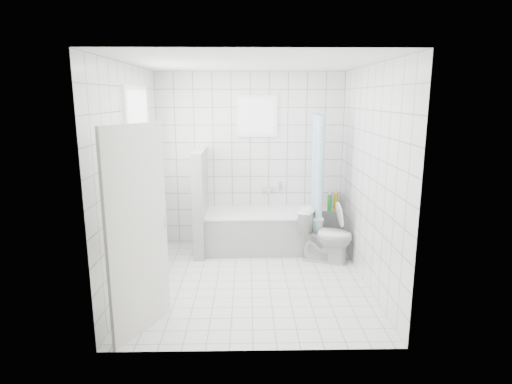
{
  "coord_description": "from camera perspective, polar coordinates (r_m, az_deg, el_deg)",
  "views": [
    {
      "loc": [
        -0.04,
        -4.94,
        2.23
      ],
      "look_at": [
        0.06,
        0.35,
        1.05
      ],
      "focal_mm": 30.0,
      "sensor_mm": 36.0,
      "label": 1
    }
  ],
  "objects": [
    {
      "name": "partition_wall",
      "position": [
        6.23,
        -7.39,
        -1.28
      ],
      "size": [
        0.15,
        0.85,
        1.5
      ],
      "primitive_type": "cube",
      "color": "white",
      "rests_on": "ground"
    },
    {
      "name": "bathtub",
      "position": [
        6.37,
        0.88,
        -5.16
      ],
      "size": [
        1.67,
        0.77,
        0.58
      ],
      "color": "white",
      "rests_on": "ground"
    },
    {
      "name": "sill_bottles",
      "position": [
        5.61,
        -14.06,
        -0.23
      ],
      "size": [
        0.15,
        0.53,
        0.32
      ],
      "color": "white",
      "rests_on": "window_sill"
    },
    {
      "name": "tiled_ledge",
      "position": [
        6.74,
        9.96,
        -4.49
      ],
      "size": [
        0.4,
        0.24,
        0.55
      ],
      "primitive_type": "cube",
      "color": "white",
      "rests_on": "ground"
    },
    {
      "name": "toilet",
      "position": [
        5.99,
        9.29,
        -5.73
      ],
      "size": [
        0.81,
        0.63,
        0.73
      ],
      "primitive_type": "imported",
      "rotation": [
        0.0,
        0.0,
        1.23
      ],
      "color": "silver",
      "rests_on": "ground"
    },
    {
      "name": "wall_front",
      "position": [
        3.56,
        -0.4,
        -2.53
      ],
      "size": [
        2.8,
        0.02,
        2.6
      ],
      "primitive_type": "cube",
      "color": "white",
      "rests_on": "ground"
    },
    {
      "name": "tub_faucet",
      "position": [
        6.55,
        1.67,
        0.41
      ],
      "size": [
        0.18,
        0.06,
        0.06
      ],
      "primitive_type": "cube",
      "color": "silver",
      "rests_on": "wall_back"
    },
    {
      "name": "window_back",
      "position": [
        6.4,
        0.15,
        10.06
      ],
      "size": [
        0.5,
        0.01,
        0.5
      ],
      "primitive_type": "cube",
      "color": "white",
      "rests_on": "wall_back"
    },
    {
      "name": "ledge_bottles",
      "position": [
        6.6,
        10.2,
        -1.27
      ],
      "size": [
        0.18,
        0.2,
        0.27
      ],
      "color": "blue",
      "rests_on": "tiled_ledge"
    },
    {
      "name": "ground",
      "position": [
        5.42,
        -0.59,
        -11.72
      ],
      "size": [
        3.0,
        3.0,
        0.0
      ],
      "primitive_type": "plane",
      "color": "white",
      "rests_on": "ground"
    },
    {
      "name": "wall_right",
      "position": [
        5.23,
        14.91,
        1.91
      ],
      "size": [
        0.02,
        3.0,
        2.6
      ],
      "primitive_type": "cube",
      "color": "white",
      "rests_on": "ground"
    },
    {
      "name": "wall_back",
      "position": [
        6.51,
        -0.75,
        4.35
      ],
      "size": [
        2.8,
        0.02,
        2.6
      ],
      "primitive_type": "cube",
      "color": "white",
      "rests_on": "ground"
    },
    {
      "name": "window_left",
      "position": [
        5.44,
        -15.16,
        5.49
      ],
      "size": [
        0.01,
        0.9,
        1.4
      ],
      "primitive_type": "cube",
      "color": "white",
      "rests_on": "wall_left"
    },
    {
      "name": "wall_left",
      "position": [
        5.21,
        -16.23,
        1.78
      ],
      "size": [
        0.02,
        3.0,
        2.6
      ],
      "primitive_type": "cube",
      "color": "white",
      "rests_on": "ground"
    },
    {
      "name": "curtain_rod",
      "position": [
        6.13,
        8.33,
        10.29
      ],
      "size": [
        0.02,
        0.8,
        0.02
      ],
      "primitive_type": "cylinder",
      "rotation": [
        1.57,
        0.0,
        0.0
      ],
      "color": "silver",
      "rests_on": "wall_back"
    },
    {
      "name": "window_sill",
      "position": [
        5.56,
        -14.28,
        -2.08
      ],
      "size": [
        0.18,
        1.02,
        0.08
      ],
      "primitive_type": "cube",
      "color": "white",
      "rests_on": "wall_left"
    },
    {
      "name": "shower_curtain",
      "position": [
        6.1,
        8.26,
        1.76
      ],
      "size": [
        0.14,
        0.48,
        1.78
      ],
      "primitive_type": null,
      "color": "#48A5D4",
      "rests_on": "curtain_rod"
    },
    {
      "name": "door",
      "position": [
        4.14,
        -15.48,
        -5.18
      ],
      "size": [
        0.4,
        0.73,
        2.0
      ],
      "primitive_type": "cube",
      "rotation": [
        0.0,
        0.0,
        -0.47
      ],
      "color": "silver",
      "rests_on": "ground"
    },
    {
      "name": "ceiling",
      "position": [
        4.96,
        -0.66,
        16.86
      ],
      "size": [
        3.0,
        3.0,
        0.0
      ],
      "primitive_type": "plane",
      "rotation": [
        3.14,
        0.0,
        0.0
      ],
      "color": "white",
      "rests_on": "ground"
    }
  ]
}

